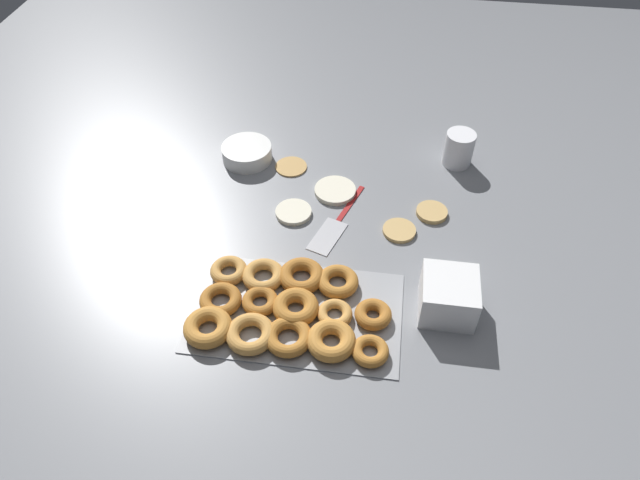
% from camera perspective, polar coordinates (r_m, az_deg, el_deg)
% --- Properties ---
extents(ground_plane, '(3.00, 3.00, 0.00)m').
position_cam_1_polar(ground_plane, '(1.50, 1.43, 0.86)').
color(ground_plane, gray).
extents(pancake_0, '(0.10, 0.10, 0.01)m').
position_cam_1_polar(pancake_0, '(1.54, -2.67, 2.81)').
color(pancake_0, silver).
rests_on(pancake_0, ground_plane).
extents(pancake_1, '(0.09, 0.09, 0.01)m').
position_cam_1_polar(pancake_1, '(1.69, -2.91, 7.40)').
color(pancake_1, tan).
rests_on(pancake_1, ground_plane).
extents(pancake_2, '(0.08, 0.08, 0.01)m').
position_cam_1_polar(pancake_2, '(1.57, 11.11, 2.75)').
color(pancake_2, tan).
rests_on(pancake_2, ground_plane).
extents(pancake_3, '(0.09, 0.09, 0.01)m').
position_cam_1_polar(pancake_3, '(1.50, 7.93, 0.95)').
color(pancake_3, tan).
rests_on(pancake_3, ground_plane).
extents(pancake_4, '(0.12, 0.12, 0.01)m').
position_cam_1_polar(pancake_4, '(1.60, 1.52, 4.97)').
color(pancake_4, silver).
rests_on(pancake_4, ground_plane).
extents(donut_tray, '(0.48, 0.29, 0.04)m').
position_cam_1_polar(donut_tray, '(1.31, -3.32, -6.94)').
color(donut_tray, '#93969B').
rests_on(donut_tray, ground_plane).
extents(batter_bowl, '(0.15, 0.15, 0.05)m').
position_cam_1_polar(batter_bowl, '(1.72, -7.32, 8.64)').
color(batter_bowl, white).
rests_on(batter_bowl, ground_plane).
extents(container_stack, '(0.12, 0.13, 0.10)m').
position_cam_1_polar(container_stack, '(1.32, 12.71, -5.49)').
color(container_stack, white).
rests_on(container_stack, ground_plane).
extents(paper_cup, '(0.08, 0.08, 0.10)m').
position_cam_1_polar(paper_cup, '(1.73, 13.71, 8.86)').
color(paper_cup, white).
rests_on(paper_cup, ground_plane).
extents(spatula, '(0.13, 0.28, 0.01)m').
position_cam_1_polar(spatula, '(1.50, 1.28, 1.17)').
color(spatula, maroon).
rests_on(spatula, ground_plane).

